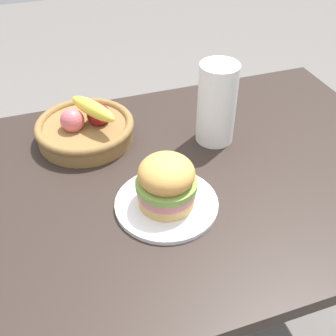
{
  "coord_description": "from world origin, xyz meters",
  "views": [
    {
      "loc": [
        -0.28,
        -0.79,
        1.48
      ],
      "look_at": [
        -0.02,
        -0.03,
        0.81
      ],
      "focal_mm": 44.51,
      "sensor_mm": 36.0,
      "label": 1
    }
  ],
  "objects_px": {
    "sandwich": "(166,182)",
    "fruit_basket": "(86,128)",
    "paper_towel_roll": "(217,104)",
    "plate": "(166,204)"
  },
  "relations": [
    {
      "from": "sandwich",
      "to": "paper_towel_roll",
      "type": "xyz_separation_m",
      "value": [
        0.23,
        0.22,
        0.04
      ]
    },
    {
      "from": "plate",
      "to": "fruit_basket",
      "type": "bearing_deg",
      "value": 111.51
    },
    {
      "from": "plate",
      "to": "paper_towel_roll",
      "type": "relative_size",
      "value": 1.07
    },
    {
      "from": "sandwich",
      "to": "plate",
      "type": "bearing_deg",
      "value": -90.0
    },
    {
      "from": "plate",
      "to": "paper_towel_roll",
      "type": "height_order",
      "value": "paper_towel_roll"
    },
    {
      "from": "sandwich",
      "to": "paper_towel_roll",
      "type": "bearing_deg",
      "value": 44.78
    },
    {
      "from": "sandwich",
      "to": "fruit_basket",
      "type": "bearing_deg",
      "value": 111.51
    },
    {
      "from": "plate",
      "to": "sandwich",
      "type": "bearing_deg",
      "value": 90.0
    },
    {
      "from": "plate",
      "to": "sandwich",
      "type": "distance_m",
      "value": 0.07
    },
    {
      "from": "sandwich",
      "to": "fruit_basket",
      "type": "distance_m",
      "value": 0.37
    }
  ]
}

